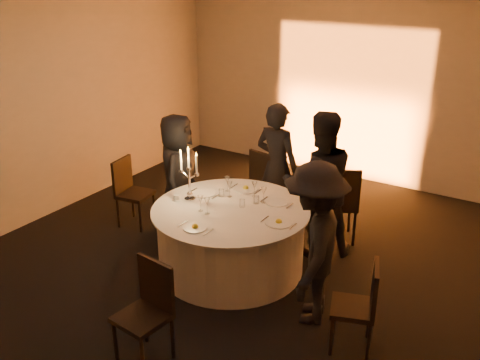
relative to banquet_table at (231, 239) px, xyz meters
The scene contains 31 objects.
floor 0.38m from the banquet_table, ahead, with size 7.00×7.00×0.00m, color black.
ceiling 2.62m from the banquet_table, ahead, with size 7.00×7.00×0.00m, color silver.
wall_back 3.67m from the banquet_table, 90.00° to the left, with size 7.00×7.00×0.00m, color beige.
wall_left 3.20m from the banquet_table, behind, with size 7.00×7.00×0.00m, color beige.
uplighter_fixture 3.22m from the banquet_table, 90.00° to the left, with size 0.25×0.12×0.10m, color black.
banquet_table is the anchor object (origin of this frame).
chair_left 1.81m from the banquet_table, behind, with size 0.47×0.46×0.93m.
chair_back_left 1.42m from the banquet_table, 101.93° to the left, with size 0.51×0.51×1.01m.
chair_back_right 1.51m from the banquet_table, 57.26° to the left, with size 0.62×0.62×1.03m.
chair_right 1.86m from the banquet_table, 17.44° to the right, with size 0.49×0.49×0.89m.
chair_front 1.68m from the banquet_table, 82.87° to the right, with size 0.46×0.46×0.95m.
guest_left 1.29m from the banquet_table, 157.06° to the left, with size 0.78×0.51×1.60m, color black.
guest_back_left 1.37m from the banquet_table, 94.64° to the left, with size 0.62×0.41×1.71m, color black.
guest_back_right 1.23m from the banquet_table, 52.45° to the left, with size 0.88×0.68×1.80m, color black.
guest_right 1.32m from the banquet_table, 16.71° to the right, with size 1.08×0.62×1.67m, color black.
plate_left 0.66m from the banquet_table, 159.94° to the left, with size 0.36×0.28×0.01m.
plate_back_left 0.70m from the banquet_table, 104.26° to the left, with size 0.36×0.30×0.08m.
plate_back_right 0.68m from the banquet_table, 48.00° to the left, with size 0.35×0.26×0.01m.
plate_right 0.75m from the banquet_table, ahead, with size 0.36×0.29×0.08m.
plate_front 0.73m from the banquet_table, 95.05° to the right, with size 0.35×0.26×0.08m.
coffee_cup 0.80m from the banquet_table, 168.69° to the right, with size 0.11×0.11×0.07m.
candelabra 0.82m from the banquet_table, behind, with size 0.28×0.13×0.66m.
wine_glass_a 0.68m from the banquet_table, 82.28° to the left, with size 0.07×0.07×0.19m.
wine_glass_b 0.60m from the banquet_table, 120.38° to the right, with size 0.07×0.07×0.19m.
wine_glass_c 0.62m from the banquet_table, 136.66° to the right, with size 0.07×0.07×0.19m.
wine_glass_d 0.72m from the banquet_table, 127.60° to the left, with size 0.07×0.07×0.19m.
wine_glass_e 0.62m from the banquet_table, 124.79° to the left, with size 0.07×0.07×0.19m.
wine_glass_f 0.67m from the banquet_table, 54.71° to the left, with size 0.07×0.07×0.19m.
tumbler_a 0.54m from the banquet_table, 57.92° to the left, with size 0.07×0.07×0.09m, color white.
tumbler_b 0.45m from the banquet_table, 52.76° to the left, with size 0.07×0.07×0.09m, color white.
tumbler_c 0.56m from the banquet_table, 140.54° to the left, with size 0.07×0.07×0.09m, color white.
Camera 1 is at (2.99, -4.58, 3.36)m, focal length 40.00 mm.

